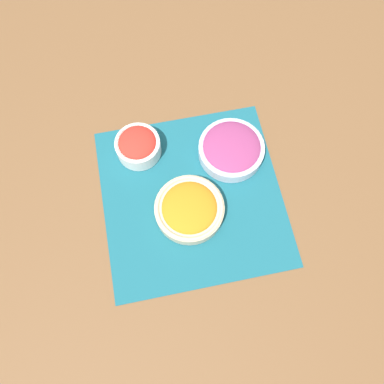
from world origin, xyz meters
TOP-DOWN VIEW (x-y plane):
  - ground_plane at (0.00, 0.00)m, footprint 3.00×3.00m
  - placemat at (0.00, 0.00)m, footprint 0.48×0.47m
  - carrot_bowl at (-0.04, 0.02)m, footprint 0.18×0.18m
  - tomato_bowl at (0.16, 0.12)m, footprint 0.12×0.12m
  - onion_bowl at (0.10, -0.13)m, footprint 0.18×0.18m

SIDE VIEW (x-z plane):
  - ground_plane at x=0.00m, z-range 0.00..0.00m
  - placemat at x=0.00m, z-range 0.00..0.00m
  - carrot_bowl at x=-0.04m, z-range 0.00..0.06m
  - onion_bowl at x=0.10m, z-range 0.00..0.06m
  - tomato_bowl at x=0.16m, z-range 0.01..0.07m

